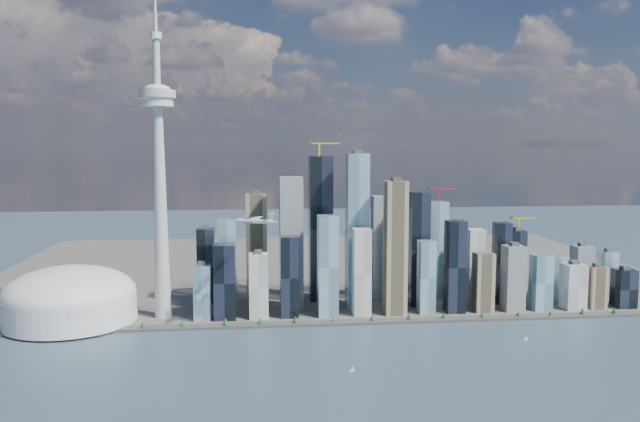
{
  "coord_description": "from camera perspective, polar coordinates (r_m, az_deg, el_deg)",
  "views": [
    {
      "loc": [
        -153.35,
        -685.01,
        277.24
      ],
      "look_at": [
        -52.9,
        260.0,
        176.01
      ],
      "focal_mm": 35.0,
      "sensor_mm": 36.0,
      "label": 1
    }
  ],
  "objects": [
    {
      "name": "land",
      "position": [
        1420.49,
        0.25,
        -5.11
      ],
      "size": [
        1400.0,
        900.0,
        3.0
      ],
      "primitive_type": "cube",
      "color": "#4C4C47",
      "rests_on": "ground"
    },
    {
      "name": "needle_tower",
      "position": [
        1006.61,
        -14.47,
        3.53
      ],
      "size": [
        56.0,
        56.0,
        550.5
      ],
      "color": "#ADADA8",
      "rests_on": "land"
    },
    {
      "name": "shoreline_trees",
      "position": [
        984.8,
        3.17,
        -9.75
      ],
      "size": [
        960.53,
        7.2,
        8.8
      ],
      "color": "#3F2D1E",
      "rests_on": "seawall"
    },
    {
      "name": "skyscraper_cluster",
      "position": [
        1060.88,
        5.63,
        -4.25
      ],
      "size": [
        736.0,
        142.0,
        280.51
      ],
      "color": "black",
      "rests_on": "land"
    },
    {
      "name": "sailboat_west",
      "position": [
        789.19,
        2.97,
        -14.26
      ],
      "size": [
        6.81,
        2.63,
        9.4
      ],
      "rotation": [
        0.0,
        0.0,
        -0.15
      ],
      "color": "white",
      "rests_on": "ground"
    },
    {
      "name": "dome_stadium",
      "position": [
        1053.07,
        -21.88,
        -7.42
      ],
      "size": [
        200.0,
        200.0,
        86.0
      ],
      "color": "silver",
      "rests_on": "land"
    },
    {
      "name": "airplane",
      "position": [
        902.03,
        -5.95,
        -0.89
      ],
      "size": [
        62.09,
        55.65,
        15.75
      ],
      "rotation": [
        0.0,
        0.0,
        -0.38
      ],
      "color": "silver",
      "rests_on": "ground"
    },
    {
      "name": "ground",
      "position": [
        754.73,
        6.32,
        -15.51
      ],
      "size": [
        4000.0,
        4000.0,
        0.0
      ],
      "primitive_type": "plane",
      "color": "#2E4150",
      "rests_on": "ground"
    },
    {
      "name": "sailboat_east",
      "position": [
        950.76,
        18.3,
        -10.99
      ],
      "size": [
        6.94,
        3.89,
        9.78
      ],
      "rotation": [
        0.0,
        0.0,
        -0.36
      ],
      "color": "white",
      "rests_on": "ground"
    },
    {
      "name": "seawall",
      "position": [
        986.67,
        3.17,
        -10.13
      ],
      "size": [
        1100.0,
        22.0,
        4.0
      ],
      "primitive_type": "cube",
      "color": "#383838",
      "rests_on": "ground"
    }
  ]
}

